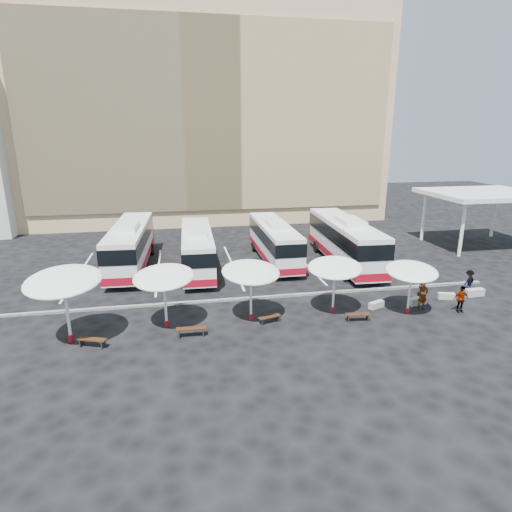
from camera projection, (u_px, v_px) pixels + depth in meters
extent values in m
plane|color=black|center=(249.00, 302.00, 27.61)|extent=(120.00, 120.00, 0.00)
cube|color=tan|center=(206.00, 116.00, 54.26)|extent=(42.00, 18.00, 25.00)
cube|color=tan|center=(212.00, 118.00, 45.82)|extent=(40.00, 0.30, 20.00)
cube|color=white|center=(484.00, 194.00, 39.90)|extent=(10.00, 8.00, 0.40)
cylinder|color=white|center=(462.00, 230.00, 37.09)|extent=(0.30, 0.30, 4.80)
cylinder|color=white|center=(424.00, 217.00, 42.75)|extent=(0.30, 0.30, 4.80)
cylinder|color=white|center=(494.00, 214.00, 44.17)|extent=(0.30, 0.30, 4.80)
cube|color=black|center=(248.00, 298.00, 28.06)|extent=(34.00, 0.25, 0.15)
cube|color=white|center=(79.00, 274.00, 33.01)|extent=(0.15, 12.00, 0.01)
cube|color=white|center=(158.00, 270.00, 34.08)|extent=(0.15, 12.00, 0.01)
cube|color=white|center=(233.00, 265.00, 35.15)|extent=(0.15, 12.00, 0.01)
cube|color=white|center=(303.00, 261.00, 36.22)|extent=(0.15, 12.00, 0.01)
cube|color=white|center=(369.00, 258.00, 37.29)|extent=(0.15, 12.00, 0.01)
cube|color=white|center=(130.00, 244.00, 34.20)|extent=(3.05, 11.98, 2.97)
cube|color=black|center=(130.00, 237.00, 34.03)|extent=(3.11, 12.04, 1.09)
cube|color=maroon|center=(131.00, 257.00, 34.51)|extent=(3.11, 12.04, 0.54)
cube|color=maroon|center=(140.00, 236.00, 40.05)|extent=(2.54, 0.32, 1.38)
cube|color=white|center=(127.00, 226.00, 32.79)|extent=(1.73, 3.04, 0.40)
cylinder|color=black|center=(123.00, 250.00, 37.73)|extent=(0.39, 1.00, 0.99)
cylinder|color=black|center=(152.00, 249.00, 38.06)|extent=(0.39, 1.00, 0.99)
cylinder|color=black|center=(106.00, 278.00, 30.68)|extent=(0.39, 1.00, 0.99)
cylinder|color=black|center=(142.00, 276.00, 31.01)|extent=(0.39, 1.00, 0.99)
cube|color=white|center=(197.00, 248.00, 33.68)|extent=(2.59, 10.99, 2.73)
cube|color=black|center=(197.00, 241.00, 33.53)|extent=(2.64, 11.04, 1.00)
cube|color=maroon|center=(198.00, 260.00, 33.97)|extent=(2.64, 11.04, 0.50)
cube|color=maroon|center=(196.00, 240.00, 39.05)|extent=(2.34, 0.25, 1.27)
cube|color=white|center=(197.00, 231.00, 32.39)|extent=(1.53, 2.77, 0.36)
cylinder|color=black|center=(184.00, 254.00, 36.90)|extent=(0.34, 0.92, 0.91)
cylinder|color=black|center=(210.00, 252.00, 37.25)|extent=(0.34, 0.92, 0.91)
cylinder|color=black|center=(183.00, 280.00, 30.43)|extent=(0.34, 0.92, 0.91)
cylinder|color=black|center=(215.00, 278.00, 30.78)|extent=(0.34, 0.92, 0.91)
cube|color=white|center=(274.00, 240.00, 36.00)|extent=(2.34, 11.00, 2.75)
cube|color=black|center=(274.00, 234.00, 35.84)|extent=(2.39, 11.06, 1.01)
cube|color=maroon|center=(274.00, 252.00, 36.28)|extent=(2.39, 11.06, 0.50)
cube|color=maroon|center=(262.00, 233.00, 41.38)|extent=(2.35, 0.19, 1.28)
cube|color=white|center=(277.00, 224.00, 34.69)|extent=(1.48, 2.75, 0.37)
cylinder|color=black|center=(254.00, 246.00, 39.20)|extent=(0.32, 0.92, 0.92)
cylinder|color=black|center=(278.00, 245.00, 39.59)|extent=(0.32, 0.92, 0.92)
cylinder|color=black|center=(270.00, 269.00, 32.71)|extent=(0.32, 0.92, 0.92)
cylinder|color=black|center=(299.00, 268.00, 33.11)|extent=(0.32, 0.92, 0.92)
cube|color=white|center=(345.00, 240.00, 35.16)|extent=(3.17, 12.56, 3.11)
cube|color=black|center=(345.00, 232.00, 34.99)|extent=(3.24, 12.63, 1.14)
cube|color=maroon|center=(344.00, 253.00, 35.49)|extent=(3.24, 12.63, 0.57)
cube|color=maroon|center=(322.00, 232.00, 41.30)|extent=(2.66, 0.33, 1.45)
cube|color=white|center=(350.00, 221.00, 33.68)|extent=(1.80, 3.19, 0.42)
cylinder|color=black|center=(317.00, 247.00, 38.87)|extent=(0.41, 1.05, 1.04)
cylinder|color=black|center=(344.00, 246.00, 39.21)|extent=(0.41, 1.05, 1.04)
cylinder|color=black|center=(345.00, 274.00, 31.47)|extent=(0.41, 1.05, 1.04)
cylinder|color=black|center=(379.00, 272.00, 31.82)|extent=(0.41, 1.05, 1.04)
cylinder|color=white|center=(67.00, 313.00, 21.91)|extent=(0.18, 0.18, 3.35)
cylinder|color=maroon|center=(71.00, 338.00, 22.32)|extent=(0.28, 0.28, 0.45)
ellipsoid|color=white|center=(63.00, 281.00, 21.43)|extent=(4.27, 4.31, 1.15)
cylinder|color=white|center=(165.00, 303.00, 23.73)|extent=(0.17, 0.17, 2.94)
cylinder|color=maroon|center=(167.00, 324.00, 24.09)|extent=(0.27, 0.27, 0.39)
ellipsoid|color=white|center=(164.00, 277.00, 23.30)|extent=(4.20, 4.23, 1.01)
cylinder|color=white|center=(251.00, 297.00, 24.61)|extent=(0.16, 0.16, 2.92)
cylinder|color=maroon|center=(251.00, 317.00, 24.96)|extent=(0.25, 0.25, 0.39)
ellipsoid|color=white|center=(251.00, 272.00, 24.18)|extent=(3.93, 3.96, 1.00)
cylinder|color=white|center=(334.00, 291.00, 25.66)|extent=(0.18, 0.18, 2.83)
cylinder|color=maroon|center=(333.00, 310.00, 26.01)|extent=(0.28, 0.28, 0.38)
ellipsoid|color=white|center=(335.00, 267.00, 25.25)|extent=(4.27, 4.29, 0.97)
cylinder|color=white|center=(409.00, 293.00, 25.56)|extent=(0.15, 0.15, 2.65)
cylinder|color=maroon|center=(407.00, 311.00, 25.89)|extent=(0.24, 0.24, 0.35)
ellipsoid|color=white|center=(412.00, 271.00, 25.18)|extent=(3.69, 3.72, 0.91)
cube|color=black|center=(92.00, 339.00, 21.79)|extent=(1.54, 0.89, 0.06)
cube|color=black|center=(82.00, 342.00, 21.95)|extent=(0.19, 0.38, 0.40)
cube|color=black|center=(103.00, 344.00, 21.76)|extent=(0.19, 0.38, 0.40)
cube|color=black|center=(191.00, 329.00, 22.90)|extent=(1.61, 0.48, 0.06)
cube|color=black|center=(179.00, 334.00, 22.88)|extent=(0.08, 0.41, 0.43)
cube|color=black|center=(203.00, 332.00, 23.06)|extent=(0.08, 0.41, 0.43)
cube|color=black|center=(269.00, 317.00, 24.53)|extent=(1.39, 0.74, 0.05)
cube|color=black|center=(261.00, 322.00, 24.35)|extent=(0.15, 0.34, 0.36)
cube|color=black|center=(278.00, 318.00, 24.83)|extent=(0.15, 0.34, 0.36)
cube|color=black|center=(358.00, 314.00, 24.79)|extent=(1.48, 0.57, 0.06)
cube|color=black|center=(348.00, 318.00, 24.82)|extent=(0.10, 0.37, 0.38)
cube|color=black|center=(367.00, 318.00, 24.88)|extent=(0.10, 0.37, 0.38)
cube|color=#969690|center=(376.00, 305.00, 26.71)|extent=(1.13, 0.75, 0.40)
cube|color=#969690|center=(418.00, 301.00, 27.19)|extent=(1.29, 0.65, 0.46)
cube|color=#969690|center=(446.00, 296.00, 28.12)|extent=(1.12, 0.60, 0.40)
cube|color=#969690|center=(474.00, 292.00, 28.61)|extent=(1.31, 0.47, 0.49)
imported|color=black|center=(423.00, 295.00, 26.26)|extent=(0.75, 0.55, 1.89)
imported|color=black|center=(422.00, 284.00, 28.55)|extent=(1.00, 0.95, 1.63)
imported|color=black|center=(461.00, 299.00, 25.91)|extent=(1.00, 0.45, 1.68)
imported|color=black|center=(469.00, 281.00, 29.24)|extent=(1.13, 0.88, 1.54)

